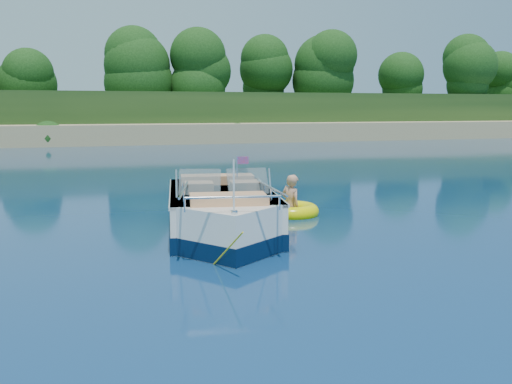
# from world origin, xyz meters

# --- Properties ---
(ground) EXTENTS (160.00, 160.00, 0.00)m
(ground) POSITION_xyz_m (0.00, 0.00, 0.00)
(ground) COLOR #0B284D
(ground) RESTS_ON ground
(shoreline) EXTENTS (170.00, 59.00, 6.00)m
(shoreline) POSITION_xyz_m (0.00, 63.77, 0.98)
(shoreline) COLOR tan
(shoreline) RESTS_ON ground
(treeline) EXTENTS (150.00, 7.12, 8.19)m
(treeline) POSITION_xyz_m (0.04, 41.01, 5.55)
(treeline) COLOR black
(treeline) RESTS_ON ground
(motorboat) EXTENTS (2.94, 6.32, 2.12)m
(motorboat) POSITION_xyz_m (-0.81, 3.64, 0.41)
(motorboat) COLOR white
(motorboat) RESTS_ON ground
(tow_tube) EXTENTS (1.88, 1.88, 0.39)m
(tow_tube) POSITION_xyz_m (1.44, 5.39, 0.10)
(tow_tube) COLOR #F1EA00
(tow_tube) RESTS_ON ground
(boy) EXTENTS (0.75, 0.97, 1.75)m
(boy) POSITION_xyz_m (1.38, 5.33, 0.00)
(boy) COLOR tan
(boy) RESTS_ON ground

